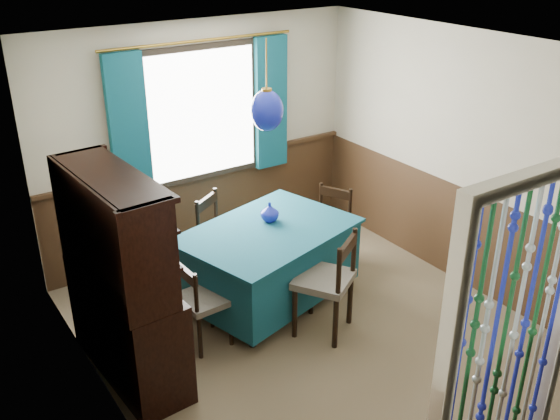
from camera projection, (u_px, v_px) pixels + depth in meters
floor at (311, 330)px, 5.63m from camera, size 4.00×4.00×0.00m
ceiling at (318, 50)px, 4.58m from camera, size 4.00×4.00×0.00m
wall_back at (201, 140)px, 6.62m from camera, size 3.60×0.00×3.60m
wall_front at (521, 322)px, 3.60m from camera, size 3.60×0.00×3.60m
wall_left at (100, 265)px, 4.20m from camera, size 0.00×4.00×4.00m
wall_right at (463, 162)px, 6.02m from camera, size 0.00×4.00×4.00m
wainscot_back at (206, 205)px, 6.92m from camera, size 3.60×0.00×3.60m
wainscot_front at (500, 420)px, 3.93m from camera, size 3.60×0.00×3.60m
wainscot_left at (114, 355)px, 4.52m from camera, size 0.00×4.00×4.00m
wainscot_right at (453, 231)px, 6.33m from camera, size 0.00×4.00×4.00m
window at (202, 114)px, 6.45m from camera, size 1.32×0.12×1.42m
doorway at (507, 345)px, 3.73m from camera, size 1.16×0.12×2.18m
dining_table at (268, 260)px, 5.91m from camera, size 1.82×1.47×0.76m
chair_near at (327, 281)px, 5.42m from camera, size 0.65×0.64×0.97m
chair_far at (221, 235)px, 6.32m from camera, size 0.60×0.59×0.89m
chair_left at (202, 300)px, 5.28m from camera, size 0.40×0.42×0.82m
chair_right at (329, 225)px, 6.56m from camera, size 0.54×0.55×0.85m
sideboard at (125, 309)px, 4.88m from camera, size 0.54×1.35×1.73m
pendant_lamp at (267, 110)px, 5.30m from camera, size 0.29×0.29×0.78m
vase_table at (270, 213)px, 5.91m from camera, size 0.19×0.19×0.17m
bowl_shelf at (135, 249)px, 4.50m from camera, size 0.21×0.21×0.05m
vase_sideboard at (115, 252)px, 4.95m from camera, size 0.22×0.22×0.20m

